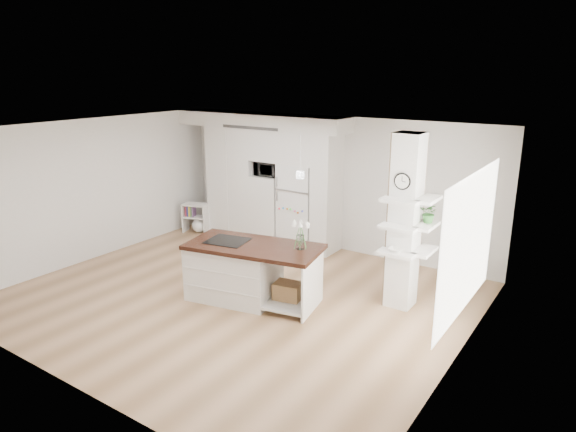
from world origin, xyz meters
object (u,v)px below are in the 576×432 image
refrigerator (300,205)px  kitchen_island (241,270)px  bookshelf (197,220)px  floor_plant_a (454,291)px

refrigerator → kitchen_island: refrigerator is taller
bookshelf → floor_plant_a: (5.98, -0.52, -0.06)m
refrigerator → bookshelf: bearing=-168.2°
floor_plant_a → bookshelf: bearing=175.0°
kitchen_island → bookshelf: kitchen_island is taller
refrigerator → bookshelf: 2.57m
kitchen_island → bookshelf: (-3.05, 2.18, -0.20)m
refrigerator → floor_plant_a: bearing=-16.3°
bookshelf → floor_plant_a: bookshelf is taller
kitchen_island → bookshelf: size_ratio=3.41×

